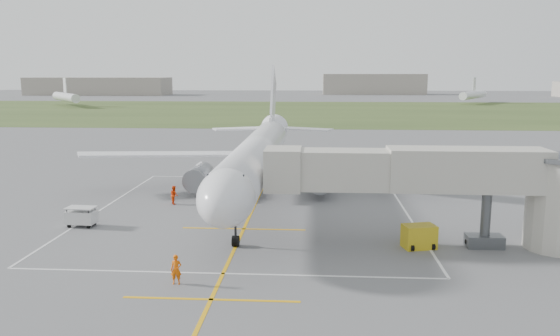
# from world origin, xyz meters

# --- Properties ---
(ground) EXTENTS (700.00, 700.00, 0.00)m
(ground) POSITION_xyz_m (0.00, 0.00, 0.00)
(ground) COLOR #5C5C5F
(ground) RESTS_ON ground
(grass_strip) EXTENTS (700.00, 120.00, 0.02)m
(grass_strip) POSITION_xyz_m (0.00, 130.00, 0.01)
(grass_strip) COLOR #364920
(grass_strip) RESTS_ON ground
(apron_markings) EXTENTS (28.20, 60.00, 0.01)m
(apron_markings) POSITION_xyz_m (0.00, -5.82, 0.01)
(apron_markings) COLOR #E6A50D
(apron_markings) RESTS_ON ground
(airliner) EXTENTS (38.93, 46.75, 13.52)m
(airliner) POSITION_xyz_m (-0.00, 0.75, 4.39)
(airliner) COLOR silver
(airliner) RESTS_ON ground
(jet_bridge) EXTENTS (23.40, 5.00, 7.20)m
(jet_bridge) POSITION_xyz_m (15.72, -13.50, 4.74)
(jet_bridge) COLOR #A09B91
(jet_bridge) RESTS_ON ground
(gpu_unit) EXTENTS (2.54, 2.04, 1.69)m
(gpu_unit) POSITION_xyz_m (13.24, -13.99, 0.84)
(gpu_unit) COLOR gold
(gpu_unit) RESTS_ON ground
(baggage_cart) EXTENTS (2.42, 1.56, 1.62)m
(baggage_cart) POSITION_xyz_m (-13.41, -10.09, 0.83)
(baggage_cart) COLOR silver
(baggage_cart) RESTS_ON ground
(ramp_worker_nose) EXTENTS (0.68, 0.47, 1.80)m
(ramp_worker_nose) POSITION_xyz_m (-2.49, -21.87, 0.90)
(ramp_worker_nose) COLOR #D85506
(ramp_worker_nose) RESTS_ON ground
(ramp_worker_wing) EXTENTS (1.02, 1.09, 1.79)m
(ramp_worker_wing) POSITION_xyz_m (-7.78, -1.95, 0.90)
(ramp_worker_wing) COLOR red
(ramp_worker_wing) RESTS_ON ground
(distant_hangars) EXTENTS (345.00, 49.00, 12.00)m
(distant_hangars) POSITION_xyz_m (-16.15, 265.19, 5.17)
(distant_hangars) COLOR gray
(distant_hangars) RESTS_ON ground
(distant_aircraft) EXTENTS (180.92, 59.73, 8.85)m
(distant_aircraft) POSITION_xyz_m (-8.82, 166.00, 3.59)
(distant_aircraft) COLOR silver
(distant_aircraft) RESTS_ON ground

